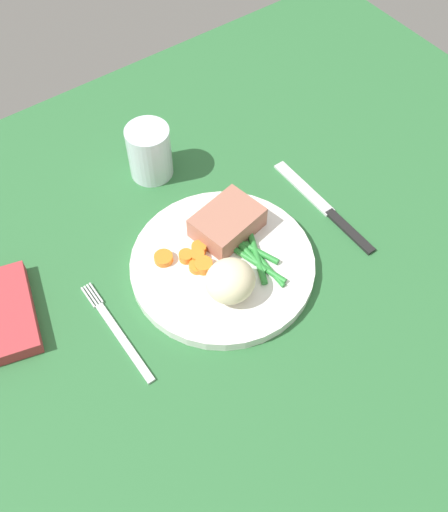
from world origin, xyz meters
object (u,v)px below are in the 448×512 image
at_px(meat_portion, 227,222).
at_px(fork, 117,332).
at_px(knife, 325,208).
at_px(water_glass, 150,155).
at_px(dinner_plate, 224,264).

bearing_deg(meat_portion, fork, -168.30).
relative_size(meat_portion, knife, 0.44).
bearing_deg(knife, water_glass, 123.83).
bearing_deg(water_glass, fork, -130.81).
xyz_separation_m(dinner_plate, meat_portion, (0.03, 0.04, 0.02)).
bearing_deg(fork, water_glass, 44.97).
distance_m(dinner_plate, meat_portion, 0.06).
height_order(dinner_plate, meat_portion, meat_portion).
distance_m(meat_portion, knife, 0.15).
xyz_separation_m(dinner_plate, water_glass, (0.01, 0.21, 0.03)).
bearing_deg(knife, fork, 175.56).
bearing_deg(water_glass, meat_portion, -83.30).
bearing_deg(dinner_plate, water_glass, 86.22).
bearing_deg(fork, dinner_plate, -3.34).
distance_m(meat_portion, fork, 0.21).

